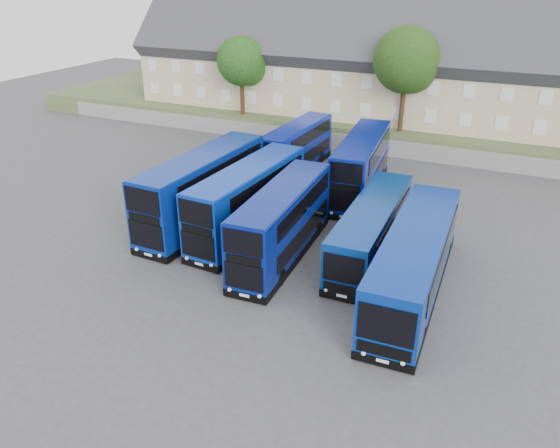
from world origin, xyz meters
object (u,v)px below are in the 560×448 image
Objects in this scene: coach_east_a at (371,230)px; tree_west at (243,63)px; tree_mid at (408,63)px; dd_front_left at (203,191)px; dd_front_mid at (248,202)px.

coach_east_a is 1.53× the size of tree_west.
dd_front_left is at bearing -111.62° from tree_mid.
dd_front_left reaches higher than dd_front_mid.
dd_front_mid is 1.22× the size of tree_mid.
tree_mid reaches higher than coach_east_a.
tree_west is at bearing -178.21° from tree_mid.
dd_front_left is 1.30× the size of tree_mid.
dd_front_mid is at bearing -178.14° from coach_east_a.
dd_front_mid reaches higher than coach_east_a.
coach_east_a is (11.31, 0.44, -0.75)m from dd_front_left.
tree_mid reaches higher than tree_west.
coach_east_a is at bearing 6.92° from dd_front_mid.
tree_mid reaches higher than dd_front_mid.
tree_mid reaches higher than dd_front_left.
dd_front_mid is 23.75m from tree_west.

